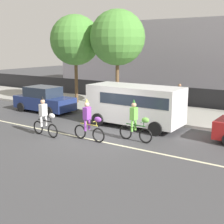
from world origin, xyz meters
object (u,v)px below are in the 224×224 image
object	(u,v)px
parade_cyclist_lime	(136,123)
pedestrian_onlooker	(179,95)
parked_van_white	(136,103)
parade_cyclist_zebra	(45,119)
parade_cyclist_purple	(89,123)
parked_car_navy	(44,100)

from	to	relation	value
parade_cyclist_lime	pedestrian_onlooker	xyz separation A→B (m)	(-1.08, 7.77, 0.17)
parked_van_white	parade_cyclist_zebra	bearing A→B (deg)	-124.59
parked_van_white	pedestrian_onlooker	xyz separation A→B (m)	(0.19, 5.50, -0.27)
parade_cyclist_lime	pedestrian_onlooker	distance (m)	7.85
parade_cyclist_purple	parade_cyclist_lime	xyz separation A→B (m)	(1.79, 1.09, 0.00)
parked_car_navy	parade_cyclist_zebra	bearing A→B (deg)	-43.61
parade_cyclist_zebra	parked_car_navy	bearing A→B (deg)	136.39
parked_car_navy	pedestrian_onlooker	distance (m)	8.96
parked_van_white	pedestrian_onlooker	world-z (taller)	parked_van_white
parade_cyclist_purple	pedestrian_onlooker	xyz separation A→B (m)	(0.71, 8.87, 0.17)
parade_cyclist_lime	pedestrian_onlooker	size ratio (longest dim) A/B	1.19
parade_cyclist_zebra	parked_van_white	world-z (taller)	parked_van_white
pedestrian_onlooker	parade_cyclist_zebra	bearing A→B (deg)	-107.13
parade_cyclist_zebra	pedestrian_onlooker	distance (m)	9.88
parked_van_white	pedestrian_onlooker	distance (m)	5.51
parade_cyclist_zebra	parked_car_navy	distance (m)	5.82
parade_cyclist_purple	parade_cyclist_lime	distance (m)	2.09
parade_cyclist_purple	parked_van_white	xyz separation A→B (m)	(0.52, 3.37, 0.44)
parked_van_white	parked_car_navy	bearing A→B (deg)	179.37
parade_cyclist_lime	parked_car_navy	size ratio (longest dim) A/B	0.47
parade_cyclist_lime	parked_van_white	size ratio (longest dim) A/B	0.38
parade_cyclist_lime	parked_car_navy	world-z (taller)	parade_cyclist_lime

